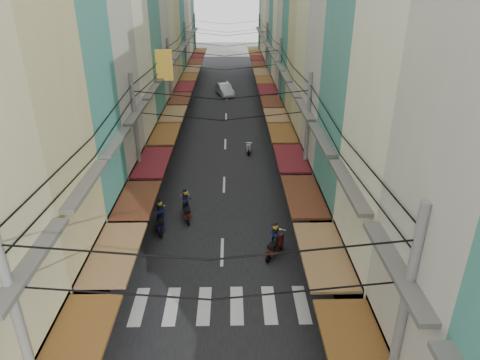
{
  "coord_description": "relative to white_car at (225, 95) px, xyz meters",
  "views": [
    {
      "loc": [
        0.54,
        -20.37,
        12.71
      ],
      "look_at": [
        1.02,
        2.75,
        1.87
      ],
      "focal_mm": 32.0,
      "sensor_mm": 36.0,
      "label": 1
    }
  ],
  "objects": [
    {
      "name": "parked_scooters",
      "position": [
        4.69,
        -35.84,
        0.46
      ],
      "size": [
        12.64,
        14.94,
        0.99
      ],
      "color": "black",
      "rests_on": "ground"
    },
    {
      "name": "building_row_left",
      "position": [
        -7.68,
        -14.61,
        9.78
      ],
      "size": [
        7.8,
        67.67,
        23.7
      ],
      "color": "#B9B5AA",
      "rests_on": "ground"
    },
    {
      "name": "white_car",
      "position": [
        0.0,
        0.0,
        0.0
      ],
      "size": [
        5.17,
        3.13,
        1.71
      ],
      "primitive_type": "imported",
      "rotation": [
        0.0,
        0.0,
        0.27
      ],
      "color": "silver",
      "rests_on": "ground"
    },
    {
      "name": "ground",
      "position": [
        0.24,
        -31.17,
        0.0
      ],
      "size": [
        160.0,
        160.0,
        0.0
      ],
      "primitive_type": "plane",
      "color": "#63635F",
      "rests_on": "ground"
    },
    {
      "name": "sidewalk_left",
      "position": [
        -6.26,
        -11.17,
        0.03
      ],
      "size": [
        3.0,
        80.0,
        0.06
      ],
      "primitive_type": "cube",
      "color": "slate",
      "rests_on": "ground"
    },
    {
      "name": "utility_poles",
      "position": [
        0.24,
        -16.16,
        6.59
      ],
      "size": [
        10.2,
        66.13,
        8.2
      ],
      "color": "slate",
      "rests_on": "ground"
    },
    {
      "name": "market_umbrella",
      "position": [
        6.86,
        -32.76,
        2.32
      ],
      "size": [
        2.49,
        2.49,
        2.63
      ],
      "color": "#B2B2B7",
      "rests_on": "ground"
    },
    {
      "name": "traffic_sign",
      "position": [
        5.96,
        -36.65,
        2.33
      ],
      "size": [
        0.1,
        0.69,
        3.16
      ],
      "color": "slate",
      "rests_on": "ground"
    },
    {
      "name": "road",
      "position": [
        0.24,
        -11.17,
        0.01
      ],
      "size": [
        10.0,
        80.0,
        0.02
      ],
      "primitive_type": "cube",
      "color": "black",
      "rests_on": "ground"
    },
    {
      "name": "pedestrians",
      "position": [
        -3.95,
        -29.77,
        1.03
      ],
      "size": [
        13.18,
        23.12,
        2.25
      ],
      "color": "#2C212C",
      "rests_on": "ground"
    },
    {
      "name": "building_row_right",
      "position": [
        8.16,
        -14.72,
        9.41
      ],
      "size": [
        7.8,
        68.98,
        22.59
      ],
      "color": "teal",
      "rests_on": "ground"
    },
    {
      "name": "sidewalk_right",
      "position": [
        6.74,
        -11.17,
        0.03
      ],
      "size": [
        3.0,
        80.0,
        0.06
      ],
      "primitive_type": "cube",
      "color": "slate",
      "rests_on": "ground"
    },
    {
      "name": "crosswalk",
      "position": [
        0.24,
        -37.17,
        0.03
      ],
      "size": [
        7.55,
        2.4,
        0.01
      ],
      "color": "silver",
      "rests_on": "ground"
    },
    {
      "name": "moving_scooters",
      "position": [
        -0.45,
        -29.96,
        0.57
      ],
      "size": [
        6.63,
        16.12,
        1.91
      ],
      "color": "black",
      "rests_on": "ground"
    },
    {
      "name": "bicycle",
      "position": [
        7.56,
        -32.49,
        0.0
      ],
      "size": [
        1.57,
        0.89,
        1.01
      ],
      "primitive_type": "imported",
      "rotation": [
        0.0,
        0.0,
        1.33
      ],
      "color": "black",
      "rests_on": "ground"
    }
  ]
}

